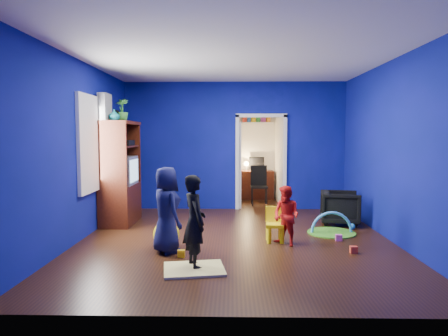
{
  "coord_description": "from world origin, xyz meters",
  "views": [
    {
      "loc": [
        -0.05,
        -6.35,
        1.7
      ],
      "look_at": [
        -0.19,
        0.4,
        1.14
      ],
      "focal_mm": 32.0,
      "sensor_mm": 36.0,
      "label": 1
    }
  ],
  "objects_px": {
    "tv_armoire": "(120,173)",
    "play_mat": "(331,233)",
    "vase": "(114,115)",
    "crt_tv": "(122,171)",
    "child_navy": "(166,210)",
    "hopper_ball": "(166,234)",
    "folding_chair": "(259,186)",
    "armchair": "(340,208)",
    "child_black": "(195,222)",
    "toddler_red": "(286,216)",
    "kid_chair": "(275,226)",
    "study_desk": "(257,185)"
  },
  "relations": [
    {
      "from": "tv_armoire",
      "to": "play_mat",
      "type": "relative_size",
      "value": 2.4
    },
    {
      "from": "vase",
      "to": "crt_tv",
      "type": "xyz_separation_m",
      "value": [
        0.04,
        0.3,
        -1.04
      ]
    },
    {
      "from": "child_navy",
      "to": "hopper_ball",
      "type": "bearing_deg",
      "value": -22.52
    },
    {
      "from": "hopper_ball",
      "to": "folding_chair",
      "type": "xyz_separation_m",
      "value": [
        1.65,
        3.75,
        0.26
      ]
    },
    {
      "from": "vase",
      "to": "play_mat",
      "type": "xyz_separation_m",
      "value": [
        3.88,
        -0.44,
        -2.05
      ]
    },
    {
      "from": "crt_tv",
      "to": "hopper_ball",
      "type": "xyz_separation_m",
      "value": [
        1.12,
        -1.66,
        -0.82
      ]
    },
    {
      "from": "hopper_ball",
      "to": "play_mat",
      "type": "bearing_deg",
      "value": 18.73
    },
    {
      "from": "armchair",
      "to": "crt_tv",
      "type": "relative_size",
      "value": 1.0
    },
    {
      "from": "child_black",
      "to": "hopper_ball",
      "type": "height_order",
      "value": "child_black"
    },
    {
      "from": "vase",
      "to": "play_mat",
      "type": "bearing_deg",
      "value": -6.46
    },
    {
      "from": "play_mat",
      "to": "child_navy",
      "type": "bearing_deg",
      "value": -156.29
    },
    {
      "from": "vase",
      "to": "crt_tv",
      "type": "bearing_deg",
      "value": 82.41
    },
    {
      "from": "tv_armoire",
      "to": "play_mat",
      "type": "distance_m",
      "value": 4.07
    },
    {
      "from": "folding_chair",
      "to": "play_mat",
      "type": "bearing_deg",
      "value": -69.23
    },
    {
      "from": "crt_tv",
      "to": "child_black",
      "type": "bearing_deg",
      "value": -57.59
    },
    {
      "from": "toddler_red",
      "to": "crt_tv",
      "type": "distance_m",
      "value": 3.36
    },
    {
      "from": "child_navy",
      "to": "hopper_ball",
      "type": "height_order",
      "value": "child_navy"
    },
    {
      "from": "child_black",
      "to": "toddler_red",
      "type": "distance_m",
      "value": 1.7
    },
    {
      "from": "play_mat",
      "to": "vase",
      "type": "bearing_deg",
      "value": 173.54
    },
    {
      "from": "folding_chair",
      "to": "child_black",
      "type": "bearing_deg",
      "value": -103.62
    },
    {
      "from": "play_mat",
      "to": "armchair",
      "type": "bearing_deg",
      "value": 65.06
    },
    {
      "from": "tv_armoire",
      "to": "kid_chair",
      "type": "bearing_deg",
      "value": -24.71
    },
    {
      "from": "crt_tv",
      "to": "play_mat",
      "type": "xyz_separation_m",
      "value": [
        3.84,
        -0.74,
        -1.01
      ]
    },
    {
      "from": "child_black",
      "to": "crt_tv",
      "type": "bearing_deg",
      "value": 8.29
    },
    {
      "from": "toddler_red",
      "to": "armchair",
      "type": "bearing_deg",
      "value": 96.77
    },
    {
      "from": "child_navy",
      "to": "study_desk",
      "type": "height_order",
      "value": "child_navy"
    },
    {
      "from": "hopper_ball",
      "to": "play_mat",
      "type": "relative_size",
      "value": 0.49
    },
    {
      "from": "tv_armoire",
      "to": "folding_chair",
      "type": "xyz_separation_m",
      "value": [
        2.81,
        2.08,
        -0.52
      ]
    },
    {
      "from": "kid_chair",
      "to": "child_black",
      "type": "bearing_deg",
      "value": -125.47
    },
    {
      "from": "toddler_red",
      "to": "folding_chair",
      "type": "bearing_deg",
      "value": 139.12
    },
    {
      "from": "tv_armoire",
      "to": "kid_chair",
      "type": "distance_m",
      "value": 3.21
    },
    {
      "from": "armchair",
      "to": "hopper_ball",
      "type": "xyz_separation_m",
      "value": [
        -3.06,
        -1.64,
        -0.12
      ]
    },
    {
      "from": "toddler_red",
      "to": "study_desk",
      "type": "distance_m",
      "value": 4.55
    },
    {
      "from": "child_black",
      "to": "study_desk",
      "type": "relative_size",
      "value": 1.36
    },
    {
      "from": "kid_chair",
      "to": "armchair",
      "type": "bearing_deg",
      "value": 49.99
    },
    {
      "from": "kid_chair",
      "to": "study_desk",
      "type": "height_order",
      "value": "study_desk"
    },
    {
      "from": "vase",
      "to": "folding_chair",
      "type": "bearing_deg",
      "value": 40.33
    },
    {
      "from": "vase",
      "to": "folding_chair",
      "type": "relative_size",
      "value": 0.23
    },
    {
      "from": "child_black",
      "to": "tv_armoire",
      "type": "height_order",
      "value": "tv_armoire"
    },
    {
      "from": "child_black",
      "to": "hopper_ball",
      "type": "xyz_separation_m",
      "value": [
        -0.52,
        0.92,
        -0.4
      ]
    },
    {
      "from": "armchair",
      "to": "toddler_red",
      "type": "relative_size",
      "value": 0.76
    },
    {
      "from": "vase",
      "to": "tv_armoire",
      "type": "bearing_deg",
      "value": 90.0
    },
    {
      "from": "child_black",
      "to": "kid_chair",
      "type": "xyz_separation_m",
      "value": [
        1.16,
        1.27,
        -0.35
      ]
    },
    {
      "from": "child_black",
      "to": "hopper_ball",
      "type": "relative_size",
      "value": 3.0
    },
    {
      "from": "vase",
      "to": "tv_armoire",
      "type": "xyz_separation_m",
      "value": [
        0.0,
        0.3,
        -1.08
      ]
    },
    {
      "from": "vase",
      "to": "study_desk",
      "type": "distance_m",
      "value": 4.68
    },
    {
      "from": "armchair",
      "to": "vase",
      "type": "bearing_deg",
      "value": 103.34
    },
    {
      "from": "child_black",
      "to": "toddler_red",
      "type": "bearing_deg",
      "value": -74.79
    },
    {
      "from": "armchair",
      "to": "study_desk",
      "type": "relative_size",
      "value": 0.8
    },
    {
      "from": "hopper_ball",
      "to": "folding_chair",
      "type": "bearing_deg",
      "value": 66.22
    }
  ]
}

